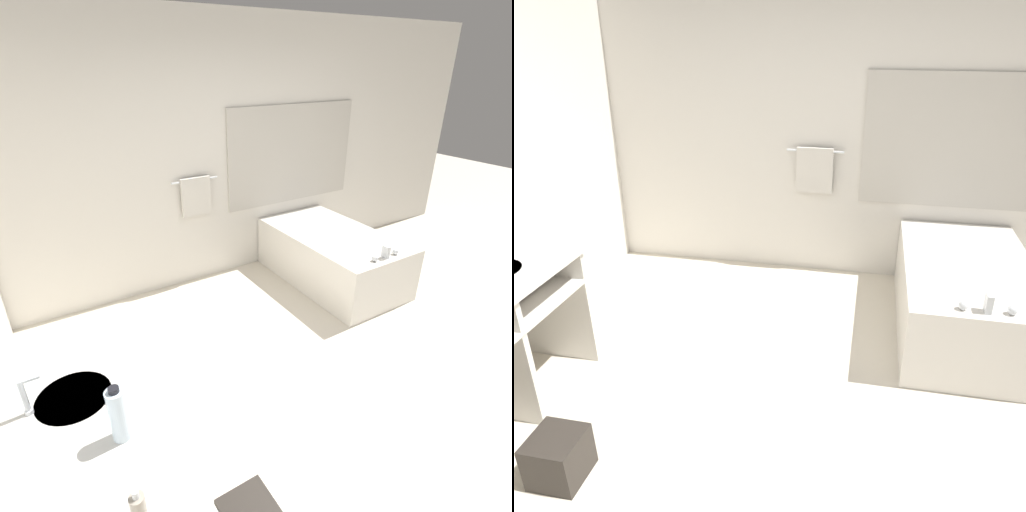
% 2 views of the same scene
% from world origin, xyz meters
% --- Properties ---
extents(ground_plane, '(16.00, 16.00, 0.00)m').
position_xyz_m(ground_plane, '(0.00, 0.00, 0.00)').
color(ground_plane, beige).
rests_on(ground_plane, ground).
extents(wall_back_with_blinds, '(7.40, 0.13, 2.70)m').
position_xyz_m(wall_back_with_blinds, '(0.03, 2.23, 1.35)').
color(wall_back_with_blinds, silver).
rests_on(wall_back_with_blinds, ground_plane).
extents(vanity_counter, '(0.64, 1.30, 0.89)m').
position_xyz_m(vanity_counter, '(-1.86, -0.17, 0.64)').
color(vanity_counter, silver).
rests_on(vanity_counter, ground_plane).
extents(sink_faucet, '(0.09, 0.04, 0.18)m').
position_xyz_m(sink_faucet, '(-2.04, 0.01, 0.97)').
color(sink_faucet, silver).
rests_on(sink_faucet, vanity_counter).
extents(bathtub, '(0.92, 1.62, 0.69)m').
position_xyz_m(bathtub, '(0.95, 1.38, 0.31)').
color(bathtub, silver).
rests_on(bathtub, ground_plane).
extents(water_bottle_1, '(0.08, 0.08, 0.26)m').
position_xyz_m(water_bottle_1, '(-1.74, -0.32, 1.01)').
color(water_bottle_1, silver).
rests_on(water_bottle_1, vanity_counter).
extents(soap_dispenser, '(0.05, 0.05, 0.17)m').
position_xyz_m(soap_dispenser, '(-1.78, -0.69, 0.96)').
color(soap_dispenser, gray).
rests_on(soap_dispenser, vanity_counter).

